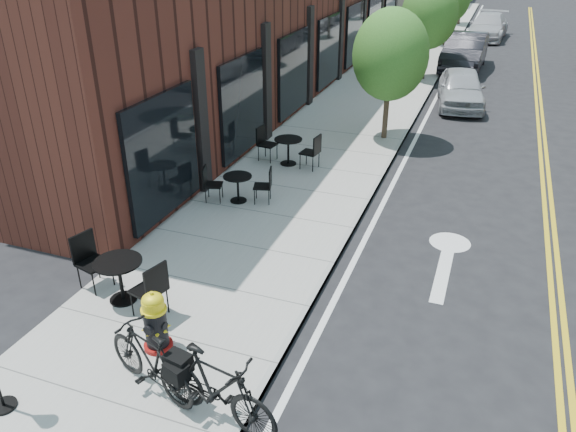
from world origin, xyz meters
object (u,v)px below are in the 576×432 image
at_px(bicycle_left, 150,360).
at_px(parked_car_c, 488,26).
at_px(bistro_set_c, 288,148).
at_px(parked_car_a, 461,88).
at_px(fire_hydrant, 155,322).
at_px(parked_car_b, 465,52).
at_px(bicycle_right, 216,389).
at_px(bistro_set_a, 120,275).
at_px(bistro_set_b, 238,185).

xyz_separation_m(bicycle_left, parked_car_c, (2.86, 31.20, 0.07)).
distance_m(bistro_set_c, parked_car_a, 8.70).
relative_size(fire_hydrant, parked_car_a, 0.26).
bearing_deg(parked_car_c, parked_car_b, -89.81).
bearing_deg(fire_hydrant, parked_car_b, 90.92).
height_order(fire_hydrant, bicycle_right, bicycle_right).
height_order(fire_hydrant, parked_car_b, parked_car_b).
bearing_deg(bistro_set_a, parked_car_a, 88.52).
height_order(bistro_set_a, parked_car_a, parked_car_a).
xyz_separation_m(bicycle_left, bistro_set_c, (-1.15, 8.52, -0.04)).
bearing_deg(bistro_set_b, parked_car_c, 63.91).
bearing_deg(parked_car_b, parked_car_c, 87.54).
xyz_separation_m(fire_hydrant, bistro_set_b, (-1.03, 5.14, -0.06)).
bearing_deg(parked_car_c, bistro_set_a, -94.46).
bearing_deg(fire_hydrant, bicycle_left, -54.28).
bearing_deg(parked_car_a, parked_car_c, 81.25).
bearing_deg(parked_car_b, bicycle_right, -91.31).
bearing_deg(bicycle_right, bistro_set_b, 33.58).
distance_m(bicycle_left, parked_car_b, 22.62).
relative_size(bicycle_right, bistro_set_a, 0.96).
xyz_separation_m(bicycle_right, bistro_set_c, (-2.26, 8.71, -0.08)).
height_order(fire_hydrant, bistro_set_a, fire_hydrant).
bearing_deg(bistro_set_c, fire_hydrant, -76.82).
bearing_deg(bistro_set_a, bistro_set_c, 100.73).
bearing_deg(bicycle_right, fire_hydrant, 68.17).
bearing_deg(bistro_set_a, parked_car_c, 96.21).
xyz_separation_m(fire_hydrant, bicycle_right, (1.52, -0.98, 0.07)).
relative_size(bicycle_left, bistro_set_b, 1.08).
bearing_deg(bistro_set_a, bicycle_right, -18.73).
distance_m(bicycle_left, parked_car_a, 16.55).
bearing_deg(bistro_set_b, bicycle_left, -92.73).
relative_size(fire_hydrant, bistro_set_b, 0.64).
relative_size(bistro_set_b, parked_car_c, 0.33).
bearing_deg(bistro_set_c, parked_car_c, 87.71).
xyz_separation_m(bicycle_left, parked_car_b, (2.25, 22.50, 0.17)).
relative_size(fire_hydrant, bistro_set_a, 0.53).
distance_m(bicycle_right, bistro_set_c, 9.00).
xyz_separation_m(bistro_set_a, parked_car_a, (4.32, 14.69, 0.03)).
xyz_separation_m(fire_hydrant, parked_car_b, (2.66, 21.72, 0.20)).
bearing_deg(bicycle_left, bistro_set_a, -115.92).
bearing_deg(bistro_set_a, bistro_set_b, 102.12).
bearing_deg(bistro_set_b, bistro_set_a, -109.19).
height_order(bistro_set_b, parked_car_c, parked_car_c).
distance_m(bicycle_right, parked_car_c, 31.45).
bearing_deg(bicycle_left, parked_car_b, -166.85).
xyz_separation_m(parked_car_a, parked_car_b, (-0.42, 6.17, 0.14)).
bearing_deg(bistro_set_c, parked_car_a, 71.71).
distance_m(bicycle_left, bicycle_right, 1.13).
relative_size(bistro_set_c, parked_car_c, 0.36).
distance_m(bicycle_right, bistro_set_a, 3.31).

